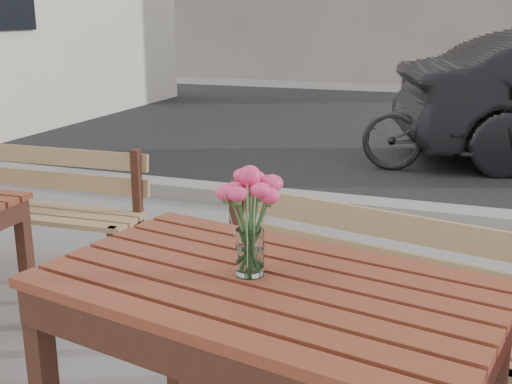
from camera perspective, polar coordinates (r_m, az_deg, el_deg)
street at (r=6.96m, az=15.98°, el=2.80°), size 30.00×8.12×0.12m
main_table at (r=1.87m, az=0.84°, el=-11.46°), size 1.40×0.98×0.79m
main_bench at (r=2.53m, az=8.94°, el=-8.03°), size 1.39×0.68×0.83m
main_vase at (r=1.79m, az=-0.54°, el=-1.43°), size 0.17×0.17×0.32m
second_bench at (r=3.93m, az=-18.52°, el=-0.29°), size 1.30×0.43×0.80m
bicycle at (r=6.40m, az=17.24°, el=5.51°), size 1.77×0.74×0.91m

